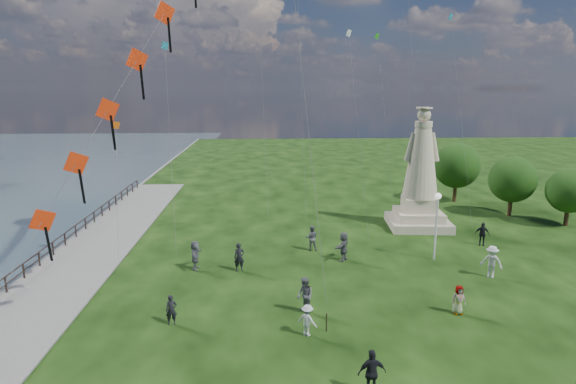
{
  "coord_description": "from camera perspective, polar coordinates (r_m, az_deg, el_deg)",
  "views": [
    {
      "loc": [
        -2.33,
        -17.12,
        10.91
      ],
      "look_at": [
        -1.0,
        8.0,
        5.5
      ],
      "focal_mm": 30.0,
      "sensor_mm": 36.0,
      "label": 1
    }
  ],
  "objects": [
    {
      "name": "person_2",
      "position": [
        22.37,
        2.3,
        -14.94
      ],
      "size": [
        1.06,
        0.95,
        1.47
      ],
      "primitive_type": "imported",
      "rotation": [
        0.0,
        0.0,
        2.52
      ],
      "color": "silver",
      "rests_on": "ground"
    },
    {
      "name": "person_4",
      "position": [
        25.68,
        19.56,
        -11.95
      ],
      "size": [
        0.75,
        0.5,
        1.47
      ],
      "primitive_type": "imported",
      "rotation": [
        0.0,
        0.0,
        0.08
      ],
      "color": "#595960",
      "rests_on": "ground"
    },
    {
      "name": "tree_row",
      "position": [
        47.13,
        23.61,
        1.83
      ],
      "size": [
        9.69,
        12.93,
        5.79
      ],
      "color": "#382314",
      "rests_on": "ground"
    },
    {
      "name": "person_0",
      "position": [
        23.92,
        -13.66,
        -13.43
      ],
      "size": [
        0.58,
        0.44,
        1.45
      ],
      "primitive_type": "imported",
      "rotation": [
        0.0,
        0.0,
        0.19
      ],
      "color": "black",
      "rests_on": "ground"
    },
    {
      "name": "small_kites",
      "position": [
        40.63,
        3.09,
        18.37
      ],
      "size": [
        26.99,
        16.12,
        33.11
      ],
      "color": "teal",
      "rests_on": "ground"
    },
    {
      "name": "person_9",
      "position": [
        36.9,
        22.02,
        -4.62
      ],
      "size": [
        1.1,
        0.87,
        1.67
      ],
      "primitive_type": "imported",
      "rotation": [
        0.0,
        0.0,
        -0.44
      ],
      "color": "black",
      "rests_on": "ground"
    },
    {
      "name": "person_3",
      "position": [
        18.76,
        9.92,
        -20.35
      ],
      "size": [
        1.09,
        0.63,
        1.79
      ],
      "primitive_type": "imported",
      "rotation": [
        0.0,
        0.0,
        3.23
      ],
      "color": "black",
      "rests_on": "ground"
    },
    {
      "name": "person_8",
      "position": [
        30.93,
        22.99,
        -7.62
      ],
      "size": [
        1.37,
        1.3,
        1.93
      ],
      "primitive_type": "imported",
      "rotation": [
        0.0,
        0.0,
        -0.7
      ],
      "color": "silver",
      "rests_on": "ground"
    },
    {
      "name": "lamppost",
      "position": [
        32.14,
        17.25,
        -2.27
      ],
      "size": [
        0.41,
        0.41,
        4.46
      ],
      "color": "silver",
      "rests_on": "ground"
    },
    {
      "name": "statue",
      "position": [
        39.55,
        15.4,
        1.04
      ],
      "size": [
        5.07,
        5.07,
        9.52
      ],
      "rotation": [
        0.0,
        0.0,
        -0.09
      ],
      "color": "#BEAF90",
      "rests_on": "ground"
    },
    {
      "name": "person_11",
      "position": [
        31.43,
        6.59,
        -6.42
      ],
      "size": [
        1.56,
        1.9,
        1.9
      ],
      "primitive_type": "imported",
      "rotation": [
        0.0,
        0.0,
        4.16
      ],
      "color": "#595960",
      "rests_on": "ground"
    },
    {
      "name": "waterfront",
      "position": [
        31.13,
        -27.74,
        -9.97
      ],
      "size": [
        200.0,
        200.0,
        1.51
      ],
      "color": "#33414C",
      "rests_on": "ground"
    },
    {
      "name": "person_6",
      "position": [
        29.65,
        -5.8,
        -7.7
      ],
      "size": [
        0.72,
        0.55,
        1.76
      ],
      "primitive_type": "imported",
      "rotation": [
        0.0,
        0.0,
        0.22
      ],
      "color": "black",
      "rests_on": "ground"
    },
    {
      "name": "person_1",
      "position": [
        24.21,
        2.01,
        -12.2
      ],
      "size": [
        0.86,
        1.05,
        1.87
      ],
      "primitive_type": "imported",
      "rotation": [
        0.0,
        0.0,
        -1.18
      ],
      "color": "#595960",
      "rests_on": "ground"
    },
    {
      "name": "person_5",
      "position": [
        30.29,
        -10.93,
        -7.36
      ],
      "size": [
        0.8,
        1.73,
        1.83
      ],
      "primitive_type": "imported",
      "rotation": [
        0.0,
        0.0,
        1.53
      ],
      "color": "#595960",
      "rests_on": "ground"
    },
    {
      "name": "person_7",
      "position": [
        33.22,
        2.82,
        -5.45
      ],
      "size": [
        0.91,
        0.62,
        1.76
      ],
      "primitive_type": "imported",
      "rotation": [
        0.0,
        0.0,
        3.03
      ],
      "color": "#595960",
      "rests_on": "ground"
    },
    {
      "name": "red_kite_train",
      "position": [
        22.45,
        -17.72,
        13.77
      ],
      "size": [
        9.48,
        9.35,
        18.91
      ],
      "color": "black",
      "rests_on": "ground"
    }
  ]
}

